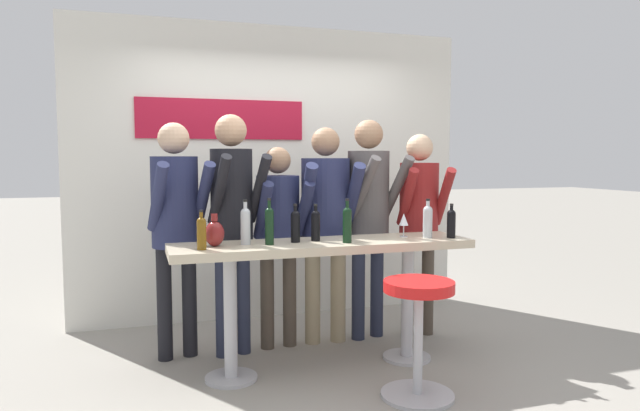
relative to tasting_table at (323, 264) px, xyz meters
The scene contains 20 objects.
ground_plane 0.76m from the tasting_table, ahead, with size 40.00×40.00×0.00m, color gray.
back_wall 1.64m from the tasting_table, 90.20° to the left, with size 3.75×0.12×2.75m.
tasting_table is the anchor object (origin of this frame).
bar_stool 0.81m from the tasting_table, 57.09° to the right, with size 0.47×0.47×0.75m.
person_far_left 1.18m from the tasting_table, 150.76° to the left, with size 0.49×0.60×1.78m.
person_left 0.85m from the tasting_table, 139.71° to the left, with size 0.44×0.58×1.84m.
person_center_left 0.63m from the tasting_table, 109.10° to the left, with size 0.43×0.52×1.60m.
person_center 0.68m from the tasting_table, 69.86° to the left, with size 0.49×0.59×1.76m.
person_center_right 0.90m from the tasting_table, 43.78° to the left, with size 0.49×0.61×1.83m.
person_right 1.17m from the tasting_table, 26.11° to the left, with size 0.44×0.56×1.72m.
wine_bottle_0 1.01m from the tasting_table, ahead, with size 0.06×0.06×0.25m.
wine_bottle_1 0.29m from the tasting_table, 134.66° to the left, with size 0.07×0.07×0.26m.
wine_bottle_2 0.50m from the tasting_table, behind, with size 0.06×0.06×0.32m.
wine_bottle_3 0.35m from the tasting_table, 37.31° to the right, with size 0.06×0.06×0.31m.
wine_bottle_4 0.85m from the tasting_table, ahead, with size 0.07×0.07×0.29m.
wine_bottle_5 0.91m from the tasting_table, behind, with size 0.06×0.06×0.26m.
wine_bottle_6 0.63m from the tasting_table, behind, with size 0.07×0.07×0.31m.
wine_bottle_7 0.35m from the tasting_table, behind, with size 0.07×0.07×0.27m.
wine_glass_0 0.71m from the tasting_table, ahead, with size 0.07×0.07×0.18m.
decorative_vase 0.80m from the tasting_table, behind, with size 0.13×0.13×0.22m.
Camera 1 is at (-1.25, -3.80, 1.52)m, focal length 32.00 mm.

